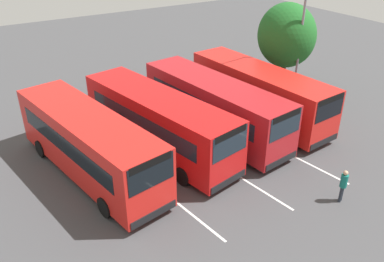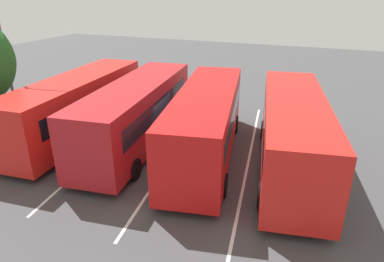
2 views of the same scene
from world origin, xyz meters
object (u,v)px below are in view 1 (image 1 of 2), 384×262
street_lamp (299,32)px  bus_center_right (215,106)px  bus_far_left (89,143)px  bus_far_right (259,92)px  bus_center_left (159,121)px  pedestrian (343,184)px  depot_tree (286,36)px

street_lamp → bus_center_right: bearing=-1.0°
bus_far_left → bus_far_right: (-0.58, 11.31, 0.00)m
bus_center_left → pedestrian: size_ratio=6.44×
street_lamp → depot_tree: 2.01m
bus_center_right → pedestrian: bus_center_right is taller
bus_far_right → street_lamp: bearing=94.9°
bus_far_left → depot_tree: 15.98m
bus_center_left → street_lamp: size_ratio=1.22×
depot_tree → pedestrian: bearing=-30.6°
bus_far_right → depot_tree: bearing=114.4°
bus_center_right → bus_far_right: (-0.24, 3.59, 0.00)m
bus_center_left → street_lamp: street_lamp is taller
bus_far_right → bus_center_right: bearing=-91.0°
bus_center_left → bus_far_right: 7.32m
pedestrian → depot_tree: depot_tree is taller
bus_center_right → bus_far_right: 3.60m
bus_center_left → bus_center_right: bearing=80.1°
pedestrian → depot_tree: size_ratio=0.25×
street_lamp → bus_far_left: bearing=-3.3°
bus_center_left → street_lamp: (-0.93, 10.86, 3.21)m
bus_far_left → bus_center_left: size_ratio=1.00×
pedestrian → bus_center_left: bearing=11.1°
bus_far_left → bus_center_left: same height
bus_far_left → bus_far_right: bearing=82.7°
bus_center_right → bus_far_right: bearing=86.7°
bus_far_left → depot_tree: depot_tree is taller
bus_center_left → pedestrian: bearing=19.4°
bus_far_right → bus_center_left: bearing=-92.3°
street_lamp → depot_tree: street_lamp is taller
bus_far_left → bus_far_right: 11.33m
bus_center_left → bus_center_right: size_ratio=1.00×
bus_center_left → street_lamp: 11.36m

